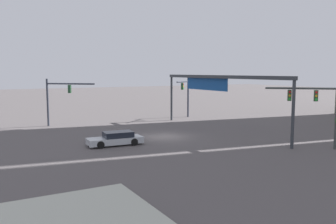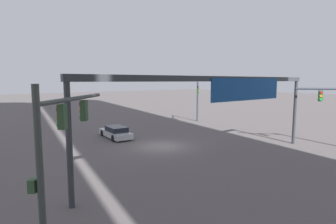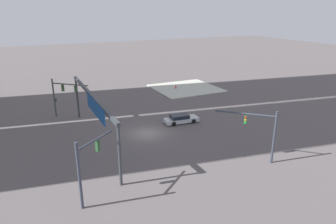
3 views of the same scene
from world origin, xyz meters
The scene contains 8 objects.
ground_plane centered at (0.00, 0.00, 0.00)m, with size 228.31×228.31×0.00m, color #554F50.
sidewalk_corner centered at (18.47, -15.97, 0.07)m, with size 11.83×12.42×0.15m, color #B2B4A6.
traffic_signal_near_corner centered at (-12.07, -7.83, 3.83)m, with size 4.51×4.63×5.71m.
traffic_signal_opposite_side centered at (11.27, 8.71, 3.85)m, with size 4.38×4.49×5.77m.
traffic_signal_cross_street centered at (-11.70, 9.91, 3.74)m, with size 2.99×3.72×5.86m.
overhead_sign_gantry centered at (-0.60, 6.79, 5.19)m, with size 21.03×0.43×6.16m.
sedan_car_approaching centered at (1.59, -5.84, 0.58)m, with size 2.18×5.02×1.21m.
fire_hydrant_on_curb centered at (18.90, -13.93, 0.49)m, with size 0.33×0.22×0.71m.
Camera 3 is at (-34.34, 13.56, 15.47)m, focal length 32.72 mm.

